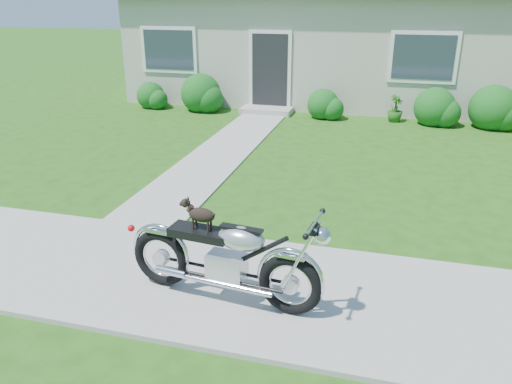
{
  "coord_description": "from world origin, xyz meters",
  "views": [
    {
      "loc": [
        1.81,
        -4.69,
        3.09
      ],
      "look_at": [
        0.26,
        1.0,
        0.75
      ],
      "focal_mm": 35.0,
      "sensor_mm": 36.0,
      "label": 1
    }
  ],
  "objects_px": {
    "potted_plant_left": "(192,96)",
    "potted_plant_right": "(395,109)",
    "house": "(339,26)",
    "motorcycle_with_dog": "(226,258)"
  },
  "relations": [
    {
      "from": "house",
      "to": "potted_plant_right",
      "type": "xyz_separation_m",
      "value": [
        1.94,
        -3.44,
        -1.81
      ]
    },
    {
      "from": "motorcycle_with_dog",
      "to": "potted_plant_left",
      "type": "bearing_deg",
      "value": 120.34
    },
    {
      "from": "potted_plant_left",
      "to": "house",
      "type": "bearing_deg",
      "value": 43.2
    },
    {
      "from": "house",
      "to": "motorcycle_with_dog",
      "type": "relative_size",
      "value": 5.67
    },
    {
      "from": "house",
      "to": "potted_plant_left",
      "type": "xyz_separation_m",
      "value": [
        -3.67,
        -3.44,
        -1.78
      ]
    },
    {
      "from": "potted_plant_left",
      "to": "potted_plant_right",
      "type": "height_order",
      "value": "potted_plant_left"
    },
    {
      "from": "potted_plant_right",
      "to": "potted_plant_left",
      "type": "bearing_deg",
      "value": 180.0
    },
    {
      "from": "house",
      "to": "potted_plant_left",
      "type": "distance_m",
      "value": 5.34
    },
    {
      "from": "potted_plant_right",
      "to": "motorcycle_with_dog",
      "type": "relative_size",
      "value": 0.31
    },
    {
      "from": "house",
      "to": "potted_plant_right",
      "type": "relative_size",
      "value": 18.36
    }
  ]
}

